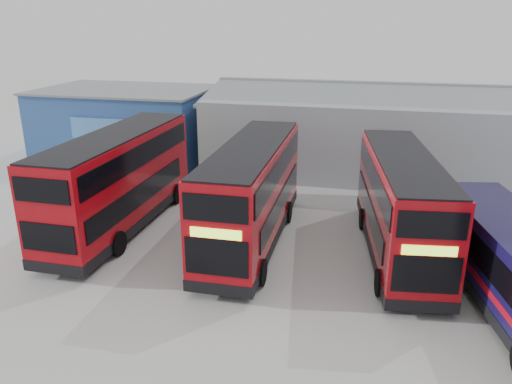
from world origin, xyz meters
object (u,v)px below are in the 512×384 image
(double_decker_left, at_px, (119,182))
(double_decker_centre, at_px, (251,195))
(panel_van, at_px, (83,165))
(office_block, at_px, (127,123))
(maintenance_shed, at_px, (434,132))
(double_decker_right, at_px, (401,207))

(double_decker_left, xyz_separation_m, double_decker_centre, (6.75, -0.13, -0.06))
(double_decker_left, xyz_separation_m, panel_van, (-5.86, 6.02, -1.23))
(office_block, bearing_deg, panel_van, -88.70)
(double_decker_left, height_order, panel_van, double_decker_left)
(office_block, height_order, panel_van, office_block)
(office_block, distance_m, double_decker_centre, 18.01)
(office_block, height_order, maintenance_shed, maintenance_shed)
(office_block, height_order, double_decker_right, office_block)
(maintenance_shed, distance_m, double_decker_left, 21.66)
(maintenance_shed, relative_size, double_decker_left, 2.66)
(double_decker_left, xyz_separation_m, double_decker_right, (13.38, 0.19, -0.16))
(office_block, distance_m, panel_van, 6.72)
(double_decker_left, relative_size, double_decker_centre, 1.02)
(panel_van, bearing_deg, office_block, 93.30)
(office_block, xyz_separation_m, double_decker_left, (6.00, -12.59, -0.18))
(double_decker_right, bearing_deg, maintenance_shed, 71.90)
(maintenance_shed, height_order, double_decker_left, maintenance_shed)
(office_block, relative_size, double_decker_centre, 1.10)
(office_block, relative_size, maintenance_shed, 0.40)
(double_decker_right, relative_size, panel_van, 2.24)
(maintenance_shed, height_order, panel_van, maintenance_shed)
(office_block, xyz_separation_m, double_decker_right, (19.38, -12.41, -0.33))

